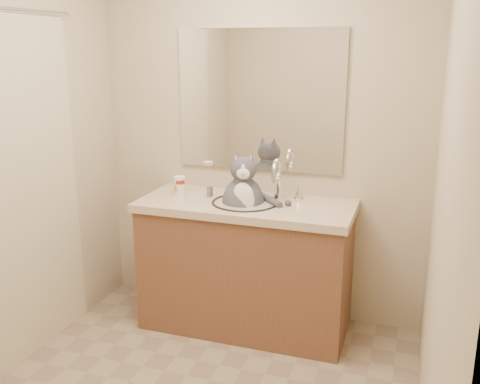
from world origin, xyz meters
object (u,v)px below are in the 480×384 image
(cat, at_px, (243,200))
(pill_bottle_orange, at_px, (180,186))
(grey_canister, at_px, (210,192))
(pill_bottle_redcap, at_px, (180,188))

(cat, distance_m, pill_bottle_orange, 0.45)
(cat, xyz_separation_m, grey_canister, (-0.24, 0.05, 0.02))
(cat, distance_m, grey_canister, 0.25)
(pill_bottle_orange, bearing_deg, cat, -2.38)
(pill_bottle_orange, bearing_deg, grey_canister, 8.19)
(cat, relative_size, pill_bottle_orange, 4.26)
(pill_bottle_redcap, relative_size, pill_bottle_orange, 0.84)
(pill_bottle_redcap, height_order, pill_bottle_orange, pill_bottle_orange)
(pill_bottle_redcap, bearing_deg, cat, -1.19)
(cat, bearing_deg, grey_canister, 151.44)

